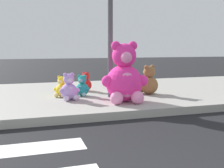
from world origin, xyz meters
TOP-DOWN VIEW (x-y plane):
  - sidewalk at (0.00, 5.20)m, footprint 28.00×4.40m
  - sign_pole at (1.00, 4.40)m, footprint 0.56×0.11m
  - plush_pink_large at (1.12, 3.81)m, footprint 0.93×0.84m
  - plush_yellow at (-0.03, 4.75)m, footprint 0.33×0.34m
  - plush_brown at (1.97, 4.52)m, footprint 0.51×0.49m
  - plush_teal at (0.43, 4.72)m, footprint 0.33×0.35m
  - plush_red at (0.65, 5.41)m, footprint 0.35×0.34m
  - plush_tan at (1.52, 4.97)m, footprint 0.46×0.45m
  - plush_lavender at (0.08, 4.32)m, footprint 0.44×0.40m

SIDE VIEW (x-z plane):
  - sidewalk at x=0.00m, z-range 0.00..0.15m
  - plush_yellow at x=-0.03m, z-range 0.10..0.57m
  - plush_red at x=0.65m, z-range 0.10..0.59m
  - plush_teal at x=0.43m, z-range 0.10..0.59m
  - plush_lavender at x=0.08m, z-range 0.09..0.66m
  - plush_tan at x=1.52m, z-range 0.09..0.73m
  - plush_brown at x=1.97m, z-range 0.08..0.77m
  - plush_pink_large at x=1.12m, z-range 0.03..1.25m
  - sign_pole at x=1.00m, z-range 0.25..3.45m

